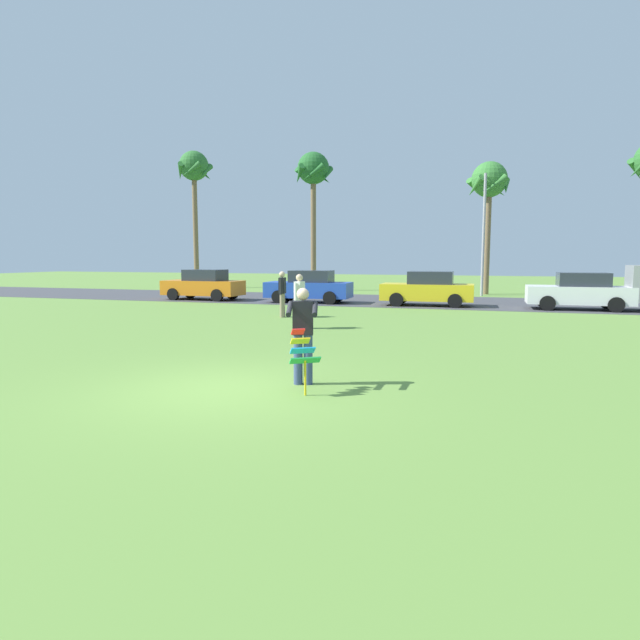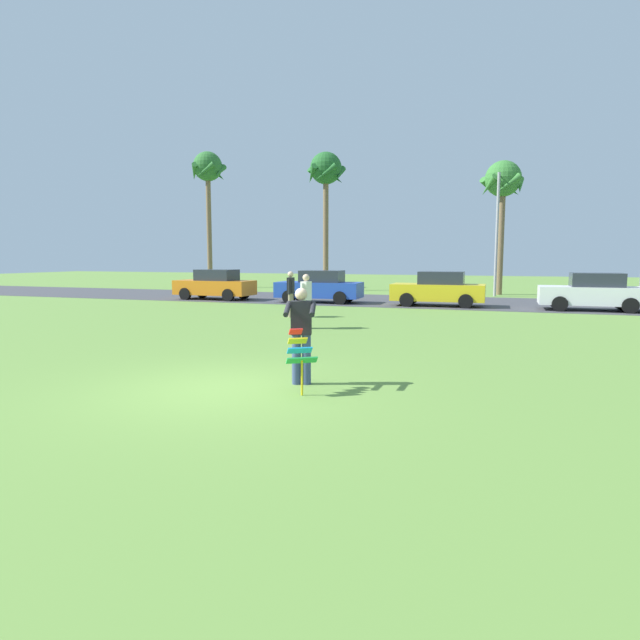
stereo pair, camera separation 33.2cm
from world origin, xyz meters
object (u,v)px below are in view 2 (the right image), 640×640
object	(u,v)px
parked_car_orange	(215,285)
person_walker_near	(306,299)
palm_tree_centre_far	(503,184)
parked_car_blue	(320,287)
person_walker_far	(291,292)
parked_car_yellow	(439,289)
palm_tree_right_near	(326,175)
parked_car_white	(593,292)
kite_held	(300,352)
palm_tree_left_near	(208,173)
person_kite_flyer	(301,332)
streetlight_pole	(497,226)

from	to	relation	value
parked_car_orange	person_walker_near	size ratio (longest dim) A/B	2.45
person_walker_near	palm_tree_centre_far	bearing A→B (deg)	73.50
person_walker_near	parked_car_blue	bearing A→B (deg)	106.95
person_walker_near	person_walker_far	distance (m)	3.36
parked_car_yellow	palm_tree_centre_far	xyz separation A→B (m)	(2.47, 9.01, 5.75)
parked_car_orange	parked_car_yellow	xyz separation A→B (m)	(11.73, 0.00, 0.00)
parked_car_orange	parked_car_blue	size ratio (longest dim) A/B	1.00
parked_car_orange	palm_tree_right_near	distance (m)	12.04
parked_car_yellow	parked_car_white	bearing A→B (deg)	-0.00
kite_held	palm_tree_left_near	xyz separation A→B (m)	(-17.78, 26.96, 7.60)
person_kite_flyer	parked_car_orange	size ratio (longest dim) A/B	0.41
person_kite_flyer	kite_held	distance (m)	0.66
parked_car_white	person_kite_flyer	bearing A→B (deg)	-112.26
kite_held	person_walker_far	xyz separation A→B (m)	(-4.56, 10.61, 0.24)
parked_car_orange	palm_tree_left_near	distance (m)	13.87
kite_held	person_walker_far	world-z (taller)	person_walker_far
palm_tree_left_near	kite_held	bearing A→B (deg)	-56.60
person_walker_near	person_kite_flyer	bearing A→B (deg)	-69.77
parked_car_white	palm_tree_left_near	bearing A→B (deg)	157.90
parked_car_orange	kite_held	bearing A→B (deg)	-55.84
parked_car_yellow	person_walker_near	world-z (taller)	person_walker_near
person_kite_flyer	kite_held	world-z (taller)	person_kite_flyer
parked_car_orange	parked_car_yellow	distance (m)	11.73
kite_held	palm_tree_centre_far	size ratio (longest dim) A/B	0.13
person_kite_flyer	palm_tree_right_near	bearing A→B (deg)	107.91
parked_car_white	streetlight_pole	xyz separation A→B (m)	(-4.15, 7.61, 3.22)
person_kite_flyer	person_walker_far	bearing A→B (deg)	113.48
parked_car_orange	parked_car_white	bearing A→B (deg)	0.00
streetlight_pole	parked_car_yellow	bearing A→B (deg)	-106.61
person_kite_flyer	palm_tree_left_near	size ratio (longest dim) A/B	0.18
palm_tree_right_near	streetlight_pole	world-z (taller)	palm_tree_right_near
person_walker_near	parked_car_yellow	bearing A→B (deg)	72.36
parked_car_orange	parked_car_white	distance (m)	18.15
person_walker_near	person_walker_far	bearing A→B (deg)	120.88
palm_tree_left_near	streetlight_pole	size ratio (longest dim) A/B	1.40
parked_car_blue	palm_tree_right_near	xyz separation A→B (m)	(-2.88, 9.38, 6.90)
parked_car_white	streetlight_pole	bearing A→B (deg)	118.61
kite_held	parked_car_orange	bearing A→B (deg)	124.16
palm_tree_right_near	palm_tree_centre_far	bearing A→B (deg)	-1.91
parked_car_yellow	parked_car_orange	bearing A→B (deg)	-179.99
kite_held	person_walker_far	distance (m)	11.55
palm_tree_centre_far	person_walker_far	bearing A→B (deg)	-114.82
palm_tree_left_near	palm_tree_centre_far	world-z (taller)	palm_tree_left_near
kite_held	streetlight_pole	size ratio (longest dim) A/B	0.15
person_kite_flyer	parked_car_blue	distance (m)	17.39
parked_car_yellow	person_kite_flyer	bearing A→B (deg)	-91.16
parked_car_orange	parked_car_yellow	size ratio (longest dim) A/B	1.00
parked_car_blue	streetlight_pole	distance (m)	11.56
person_walker_far	palm_tree_left_near	bearing A→B (deg)	128.97
kite_held	person_walker_near	world-z (taller)	person_walker_near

